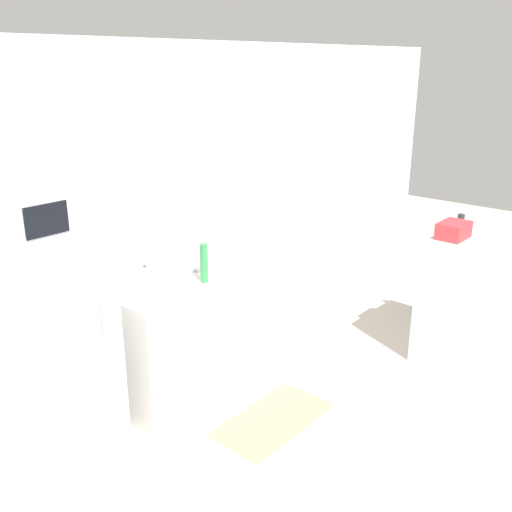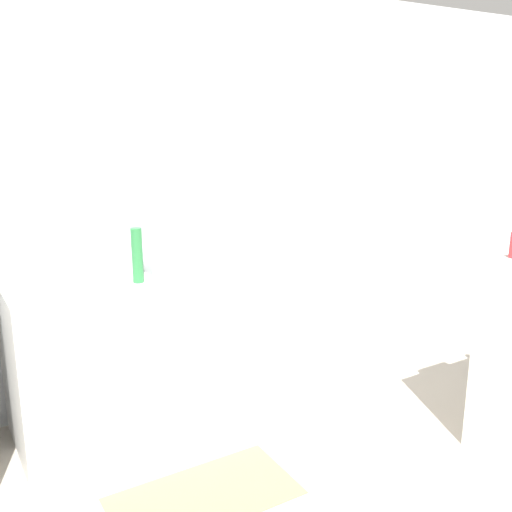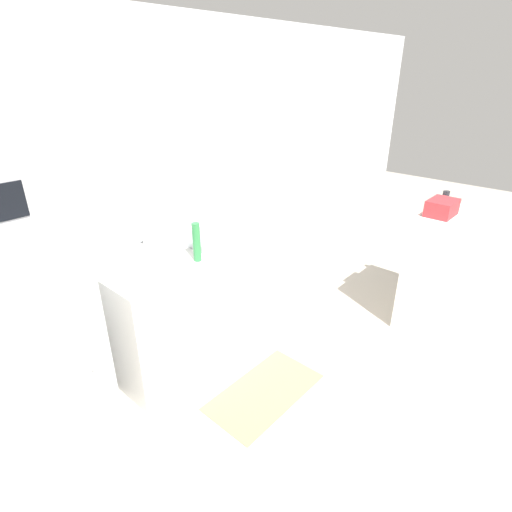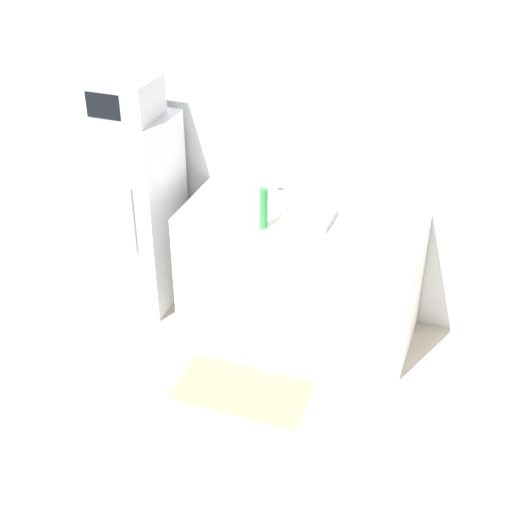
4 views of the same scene
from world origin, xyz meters
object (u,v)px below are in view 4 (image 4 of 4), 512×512
(refrigerator, at_px, (135,212))
(microwave, at_px, (123,98))
(bottle_short, at_px, (269,186))
(bottle_tall, at_px, (263,208))

(refrigerator, relative_size, microwave, 3.22)
(bottle_short, bearing_deg, bottle_tall, -75.43)
(bottle_short, bearing_deg, microwave, -165.44)
(microwave, distance_m, bottle_tall, 1.25)
(bottle_tall, relative_size, bottle_short, 1.80)
(microwave, bearing_deg, refrigerator, 72.65)
(refrigerator, bearing_deg, bottle_tall, -10.19)
(refrigerator, height_order, bottle_short, refrigerator)
(microwave, height_order, bottle_short, microwave)
(refrigerator, xyz_separation_m, bottle_short, (0.99, 0.26, 0.27))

